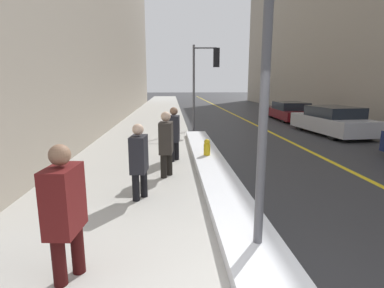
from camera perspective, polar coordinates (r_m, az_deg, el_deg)
The scene contains 13 objects.
sidewalk_slab at distance 17.54m, azimuth -7.74°, elevation 3.69°, with size 4.00×80.00×0.01m.
road_centre_stripe at distance 18.16m, azimuth 11.56°, elevation 3.81°, with size 0.16×80.00×0.00m.
snow_bank_curb at distance 7.90m, azimuth 4.20°, elevation -5.03°, with size 0.86×11.87×0.20m.
building_facade_right at distance 28.57m, azimuth 27.18°, elevation 21.71°, with size 6.00×36.00×16.03m.
lamp_post at distance 3.88m, azimuth 13.95°, elevation 15.55°, with size 0.28×0.28×4.34m.
traffic_light_near at distance 15.11m, azimuth 2.90°, elevation 14.01°, with size 1.31×0.33×4.18m.
pedestrian_trailing at distance 3.84m, azimuth -23.14°, elevation -11.02°, with size 0.37×0.57×1.68m.
pedestrian_in_glasses at distance 6.10m, azimuth -10.07°, elevation -2.68°, with size 0.34×0.53×1.56m.
pedestrian_nearside at distance 7.50m, azimuth -4.96°, elevation 0.53°, with size 0.36×0.57×1.66m.
pedestrian_with_shoulder_bag at distance 9.07m, azimuth -3.44°, elevation 2.38°, with size 0.36×0.76×1.65m.
parked_car_silver at distance 15.45m, azimuth 25.13°, elevation 3.98°, with size 2.23×4.58×1.31m.
parked_car_maroon at distance 20.63m, azimuth 18.11°, elevation 5.92°, with size 2.08×4.83×1.17m.
fire_hydrant at distance 9.08m, azimuth 2.86°, elevation -1.26°, with size 0.20×0.20×0.70m.
Camera 1 is at (-0.84, -2.34, 2.33)m, focal length 28.00 mm.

